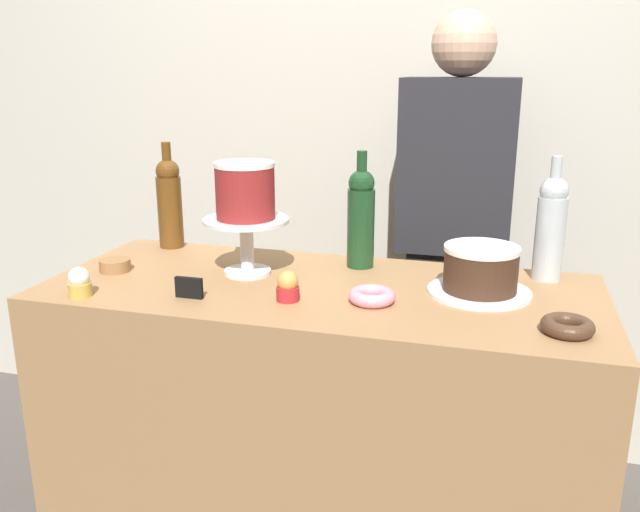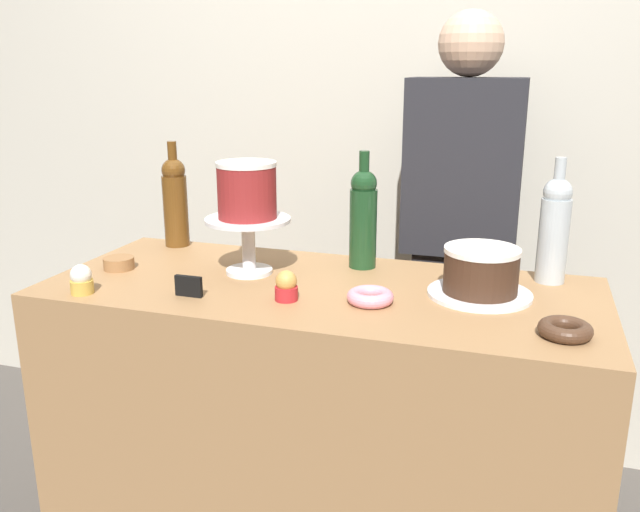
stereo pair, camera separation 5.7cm
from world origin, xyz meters
The scene contains 16 objects.
back_wall centered at (0.00, 0.87, 1.30)m, with size 6.00×0.05×2.60m.
display_counter centered at (0.00, 0.00, 0.44)m, with size 1.42×0.60×0.89m.
cake_stand_pedestal centered at (-0.22, 0.05, 0.99)m, with size 0.23×0.23×0.15m.
white_layer_cake centered at (-0.22, 0.05, 1.12)m, with size 0.16×0.16×0.15m.
silver_serving_platter centered at (0.40, 0.05, 0.89)m, with size 0.25×0.25×0.01m.
chocolate_round_cake centered at (0.40, 0.05, 0.96)m, with size 0.18×0.18×0.11m.
wine_bottle_clear centered at (0.56, 0.22, 1.03)m, with size 0.08×0.08×0.33m.
wine_bottle_green centered at (0.06, 0.20, 1.03)m, with size 0.08×0.08×0.33m.
wine_bottle_amber centered at (-0.55, 0.25, 1.03)m, with size 0.08×0.08×0.33m.
cupcake_caramel centered at (-0.04, -0.13, 0.92)m, with size 0.06×0.06×0.07m.
cupcake_vanilla centered at (-0.54, -0.24, 0.92)m, with size 0.06×0.06×0.07m.
donut_pink centered at (0.15, -0.09, 0.91)m, with size 0.11×0.11×0.03m.
donut_chocolate centered at (0.59, -0.16, 0.91)m, with size 0.11×0.11×0.03m.
cookie_stack centered at (-0.58, -0.03, 0.91)m, with size 0.08×0.08×0.03m.
price_sign_chalkboard centered at (-0.28, -0.17, 0.92)m, with size 0.07×0.01×0.05m.
barista_figure centered at (0.29, 0.61, 0.84)m, with size 0.36×0.22×1.60m.
Camera 2 is at (0.49, -1.53, 1.43)m, focal length 36.98 mm.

